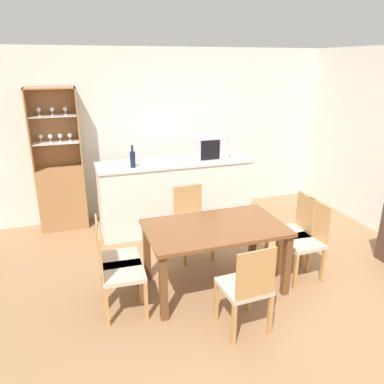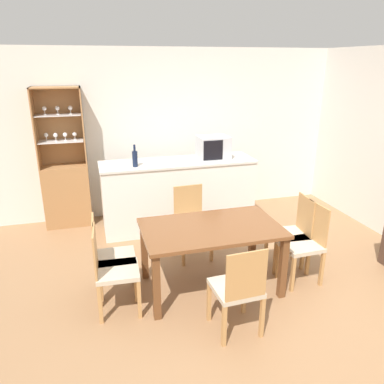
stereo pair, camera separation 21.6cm
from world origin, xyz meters
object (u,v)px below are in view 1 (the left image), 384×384
object	(u,v)px
dining_chair_head_near	(246,288)
microwave	(210,147)
dining_chair_side_right_far	(292,231)
dining_table	(215,235)
dining_chair_side_left_far	(115,259)
dining_chair_side_left_near	(118,272)
dining_chair_side_right_near	(305,241)
display_cabinet	(61,187)
dining_chair_head_far	(192,222)
wine_bottle	(133,159)

from	to	relation	value
dining_chair_head_near	microwave	size ratio (longest dim) A/B	1.99
dining_chair_side_right_far	microwave	size ratio (longest dim) A/B	1.99
dining_table	dining_chair_side_right_far	world-z (taller)	dining_chair_side_right_far
dining_chair_side_right_far	dining_chair_side_left_far	size ratio (longest dim) A/B	1.00
dining_chair_side_left_near	dining_chair_side_left_far	bearing A→B (deg)	-176.82
dining_chair_side_right_far	microwave	world-z (taller)	microwave
dining_chair_side_right_near	display_cabinet	bearing A→B (deg)	45.46
dining_chair_side_left_near	dining_table	bearing A→B (deg)	100.19
dining_chair_head_far	dining_chair_head_near	distance (m)	1.50
dining_chair_side_left_far	microwave	bearing A→B (deg)	135.76
dining_chair_side_right_near	dining_chair_head_near	bearing A→B (deg)	118.66
dining_chair_side_left_far	dining_chair_side_right_near	xyz separation A→B (m)	(2.07, -0.26, 0.00)
wine_bottle	dining_chair_head_near	bearing A→B (deg)	-75.80
dining_chair_head_near	dining_chair_head_far	bearing A→B (deg)	87.43
dining_chair_head_near	dining_chair_side_left_far	world-z (taller)	same
display_cabinet	dining_chair_head_far	distance (m)	2.10
display_cabinet	dining_chair_head_near	bearing A→B (deg)	-62.52
dining_table	dining_chair_side_right_far	size ratio (longest dim) A/B	1.62
dining_table	dining_chair_side_right_far	distance (m)	1.06
dining_chair_side_left_near	microwave	distance (m)	2.54
dining_table	dining_chair_head_near	size ratio (longest dim) A/B	1.62
dining_chair_side_left_near	dining_chair_head_far	bearing A→B (deg)	133.52
wine_bottle	dining_table	bearing A→B (deg)	-69.38
dining_chair_side_left_far	wine_bottle	bearing A→B (deg)	163.52
display_cabinet	dining_chair_side_left_near	world-z (taller)	display_cabinet
dining_chair_side_left_near	microwave	size ratio (longest dim) A/B	1.99
dining_chair_side_left_far	wine_bottle	size ratio (longest dim) A/B	2.97
dining_chair_side_right_far	dining_chair_head_far	bearing A→B (deg)	63.34
dining_chair_head_far	wine_bottle	size ratio (longest dim) A/B	2.97
dining_chair_side_left_far	microwave	world-z (taller)	microwave
dining_table	dining_chair_side_right_far	xyz separation A→B (m)	(1.04, 0.13, -0.17)
display_cabinet	dining_table	distance (m)	2.67
dining_chair_side_right_near	dining_chair_side_left_near	bearing A→B (deg)	87.58
dining_chair_side_right_near	microwave	xyz separation A→B (m)	(-0.45, 1.82, 0.72)
dining_chair_side_right_near	dining_chair_side_right_far	bearing A→B (deg)	-2.38
dining_table	wine_bottle	world-z (taller)	wine_bottle
dining_chair_head_far	dining_chair_side_right_far	distance (m)	1.21
dining_table	dining_chair_head_near	xyz separation A→B (m)	(0.00, -0.75, -0.17)
dining_chair_side_left_far	microwave	size ratio (longest dim) A/B	1.99
dining_chair_side_right_near	wine_bottle	size ratio (longest dim) A/B	2.97
dining_chair_head_near	wine_bottle	xyz separation A→B (m)	(-0.58, 2.28, 0.67)
dining_chair_head_far	dining_chair_side_left_far	world-z (taller)	same
dining_chair_side_right_far	dining_chair_side_right_near	size ratio (longest dim) A/B	1.00
dining_chair_side_right_far	wine_bottle	bearing A→B (deg)	53.37
dining_chair_side_left_far	dining_chair_head_far	bearing A→B (deg)	122.77
dining_chair_side_left_far	dining_chair_side_right_near	bearing A→B (deg)	84.70
dining_chair_side_right_near	wine_bottle	world-z (taller)	wine_bottle
dining_chair_head_far	microwave	world-z (taller)	microwave
dining_chair_side_left_near	dining_chair_side_right_near	distance (m)	2.07
dining_chair_side_left_near	dining_chair_side_right_near	bearing A→B (deg)	93.15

